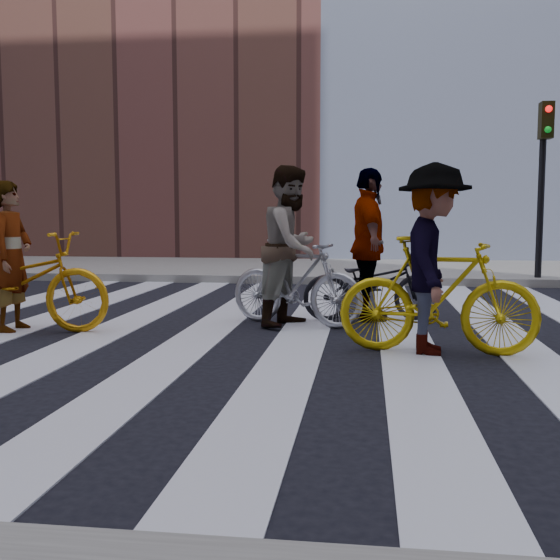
% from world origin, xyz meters
% --- Properties ---
extents(ground, '(100.00, 100.00, 0.00)m').
position_xyz_m(ground, '(0.00, 0.00, 0.00)').
color(ground, black).
rests_on(ground, ground).
extents(sidewalk_far, '(100.00, 5.00, 0.15)m').
position_xyz_m(sidewalk_far, '(0.00, 7.50, 0.07)').
color(sidewalk_far, gray).
rests_on(sidewalk_far, ground).
extents(zebra_crosswalk, '(8.25, 10.00, 0.01)m').
position_xyz_m(zebra_crosswalk, '(0.00, 0.00, 0.01)').
color(zebra_crosswalk, silver).
rests_on(zebra_crosswalk, ground).
extents(traffic_signal, '(0.22, 0.42, 3.33)m').
position_xyz_m(traffic_signal, '(4.40, 5.32, 2.28)').
color(traffic_signal, black).
rests_on(traffic_signal, ground).
extents(bike_yellow_left, '(2.17, 0.80, 1.13)m').
position_xyz_m(bike_yellow_left, '(-2.69, -0.35, 0.57)').
color(bike_yellow_left, orange).
rests_on(bike_yellow_left, ground).
extents(bike_silver_mid, '(1.78, 1.09, 1.04)m').
position_xyz_m(bike_silver_mid, '(0.40, 0.44, 0.52)').
color(bike_silver_mid, '#9B9CA5').
rests_on(bike_silver_mid, ground).
extents(bike_yellow_right, '(1.91, 0.73, 1.12)m').
position_xyz_m(bike_yellow_right, '(1.90, -0.97, 0.56)').
color(bike_yellow_right, gold).
rests_on(bike_yellow_right, ground).
extents(bike_dark_rear, '(1.79, 0.85, 0.90)m').
position_xyz_m(bike_dark_rear, '(1.30, 0.91, 0.45)').
color(bike_dark_rear, black).
rests_on(bike_dark_rear, ground).
extents(rider_left, '(0.42, 0.63, 1.70)m').
position_xyz_m(rider_left, '(-2.74, -0.35, 0.85)').
color(rider_left, slate).
rests_on(rider_left, ground).
extents(rider_mid, '(1.01, 1.12, 1.89)m').
position_xyz_m(rider_mid, '(0.35, 0.44, 0.95)').
color(rider_mid, slate).
rests_on(rider_mid, ground).
extents(rider_right, '(0.79, 1.23, 1.80)m').
position_xyz_m(rider_right, '(1.85, -0.97, 0.90)').
color(rider_right, slate).
rests_on(rider_right, ground).
extents(rider_rear, '(0.63, 1.17, 1.89)m').
position_xyz_m(rider_rear, '(1.25, 0.91, 0.95)').
color(rider_rear, slate).
rests_on(rider_rear, ground).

